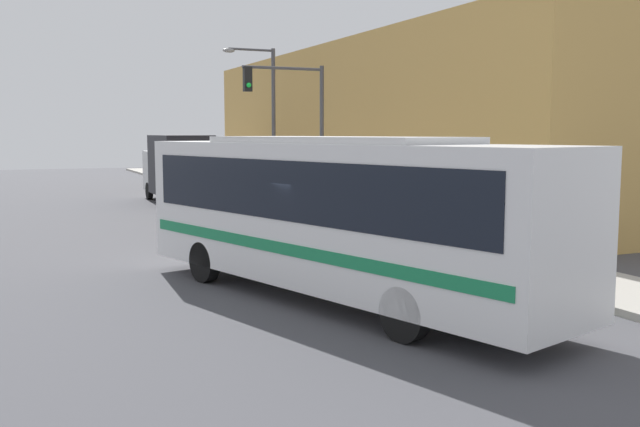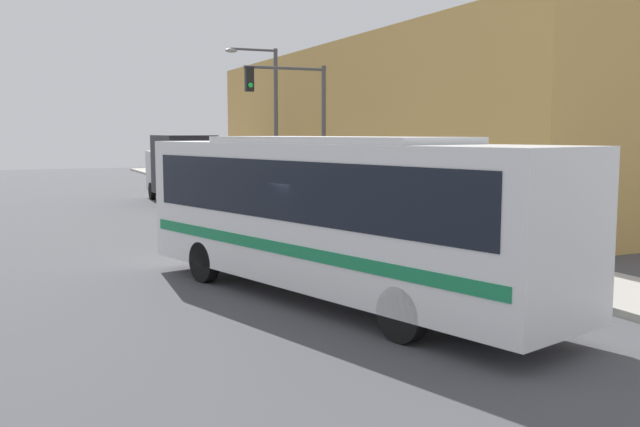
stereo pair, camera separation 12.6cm
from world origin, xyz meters
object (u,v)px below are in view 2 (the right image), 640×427
Objects in this scene: city_bus at (334,207)px; street_lamp at (269,113)px; fire_hydrant at (392,227)px; traffic_light_pole at (298,115)px; delivery_truck at (180,167)px.

city_bus is 18.62m from street_lamp.
fire_hydrant is 0.12× the size of traffic_light_pole.
delivery_truck is 0.93× the size of street_lamp.
traffic_light_pole is at bearing 54.93° from city_bus.
fire_hydrant is at bearing -78.52° from delivery_truck.
traffic_light_pole is at bearing 99.01° from fire_hydrant.
street_lamp is (0.84, 5.65, 0.23)m from traffic_light_pole.
delivery_truck is at bearing 69.06° from city_bus.
city_bus is at bearing -94.51° from delivery_truck.
city_bus is at bearing -127.83° from fire_hydrant.
fire_hydrant is at bearing -80.99° from traffic_light_pole.
city_bus is at bearing -105.49° from street_lamp.
street_lamp is at bearing 90.34° from fire_hydrant.
street_lamp is at bearing -55.32° from delivery_truck.
traffic_light_pole is (2.33, -10.23, 2.35)m from delivery_truck.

